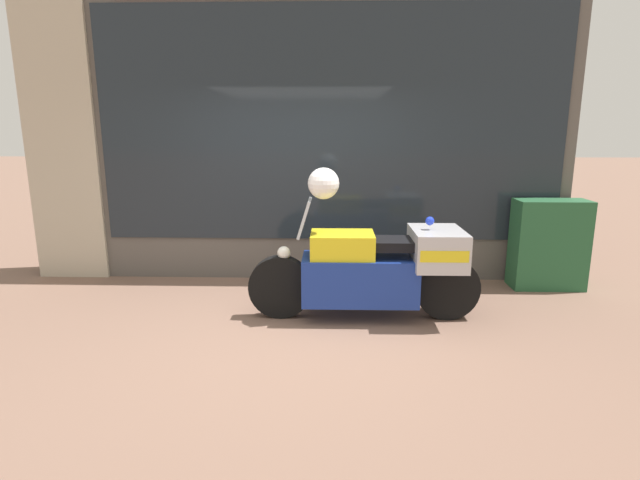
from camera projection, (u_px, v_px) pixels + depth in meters
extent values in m
plane|color=#7A5B4C|center=(285.00, 331.00, 4.94)|extent=(60.00, 60.00, 0.00)
cube|color=#56514C|center=(298.00, 130.00, 6.46)|extent=(6.98, 0.40, 3.88)
cube|color=#B2A893|center=(69.00, 130.00, 6.57)|extent=(0.93, 0.55, 3.88)
cube|color=#1E262D|center=(331.00, 126.00, 6.22)|extent=(5.82, 0.02, 2.88)
cube|color=slate|center=(327.00, 254.00, 6.82)|extent=(5.60, 0.30, 0.55)
cube|color=silver|center=(328.00, 185.00, 6.75)|extent=(5.60, 0.02, 1.37)
cube|color=beige|center=(328.00, 134.00, 6.47)|extent=(5.60, 0.30, 0.02)
cube|color=maroon|center=(165.00, 131.00, 6.52)|extent=(0.18, 0.04, 0.06)
cube|color=#C68E19|center=(246.00, 131.00, 6.49)|extent=(0.18, 0.04, 0.06)
cube|color=#B7B2A8|center=(328.00, 131.00, 6.46)|extent=(0.18, 0.04, 0.06)
cube|color=black|center=(410.00, 131.00, 6.43)|extent=(0.18, 0.04, 0.06)
cube|color=navy|center=(494.00, 131.00, 6.39)|extent=(0.18, 0.04, 0.06)
cube|color=white|center=(229.00, 225.00, 6.71)|extent=(0.19, 0.03, 0.27)
cube|color=yellow|center=(427.00, 227.00, 6.63)|extent=(0.19, 0.02, 0.27)
cylinder|color=black|center=(280.00, 287.00, 5.25)|extent=(0.67, 0.14, 0.67)
cylinder|color=black|center=(447.00, 288.00, 5.21)|extent=(0.67, 0.14, 0.67)
cube|color=navy|center=(360.00, 279.00, 5.21)|extent=(1.19, 0.54, 0.48)
cube|color=yellow|center=(342.00, 246.00, 5.14)|extent=(0.65, 0.49, 0.28)
cube|color=black|center=(386.00, 244.00, 5.12)|extent=(0.69, 0.41, 0.10)
cube|color=#B7B7BC|center=(437.00, 248.00, 5.12)|extent=(0.52, 0.73, 0.38)
cube|color=yellow|center=(437.00, 248.00, 5.12)|extent=(0.47, 0.74, 0.11)
cube|color=#B2BCC6|center=(304.00, 218.00, 5.08)|extent=(0.15, 0.38, 0.39)
sphere|color=white|center=(284.00, 253.00, 5.17)|extent=(0.14, 0.14, 0.14)
sphere|color=blue|center=(430.00, 221.00, 5.06)|extent=(0.09, 0.09, 0.09)
cube|color=#235633|center=(549.00, 244.00, 6.19)|extent=(0.87, 0.40, 1.11)
sphere|color=white|center=(324.00, 183.00, 5.00)|extent=(0.32, 0.32, 0.32)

